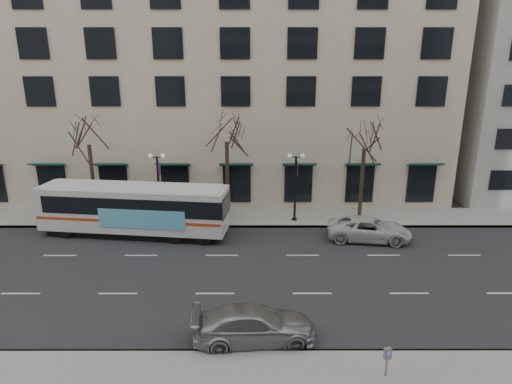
{
  "coord_description": "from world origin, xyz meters",
  "views": [
    {
      "loc": [
        2.08,
        -21.89,
        11.25
      ],
      "look_at": [
        2.12,
        2.6,
        4.0
      ],
      "focal_mm": 30.0,
      "sensor_mm": 36.0,
      "label": 1
    }
  ],
  "objects_px": {
    "tree_far_left": "(88,132)",
    "silver_car": "(254,325)",
    "lamp_post_right": "(295,184)",
    "tree_far_right": "(365,135)",
    "city_bus": "(135,208)",
    "pay_station": "(387,356)",
    "tree_far_mid": "(226,129)",
    "white_pickup": "(369,229)",
    "lamp_post_left": "(159,184)"
  },
  "relations": [
    {
      "from": "tree_far_mid",
      "to": "white_pickup",
      "type": "xyz_separation_m",
      "value": [
        9.69,
        -4.0,
        -6.14
      ]
    },
    {
      "from": "tree_far_mid",
      "to": "tree_far_right",
      "type": "relative_size",
      "value": 1.06
    },
    {
      "from": "pay_station",
      "to": "silver_car",
      "type": "bearing_deg",
      "value": 138.24
    },
    {
      "from": "lamp_post_left",
      "to": "tree_far_left",
      "type": "bearing_deg",
      "value": 173.17
    },
    {
      "from": "lamp_post_left",
      "to": "silver_car",
      "type": "bearing_deg",
      "value": -64.0
    },
    {
      "from": "lamp_post_right",
      "to": "tree_far_mid",
      "type": "bearing_deg",
      "value": 173.17
    },
    {
      "from": "tree_far_right",
      "to": "tree_far_left",
      "type": "bearing_deg",
      "value": 180.0
    },
    {
      "from": "pay_station",
      "to": "city_bus",
      "type": "bearing_deg",
      "value": 116.1
    },
    {
      "from": "tree_far_mid",
      "to": "lamp_post_right",
      "type": "height_order",
      "value": "tree_far_mid"
    },
    {
      "from": "tree_far_mid",
      "to": "pay_station",
      "type": "relative_size",
      "value": 7.23
    },
    {
      "from": "tree_far_right",
      "to": "lamp_post_left",
      "type": "bearing_deg",
      "value": -177.71
    },
    {
      "from": "tree_far_right",
      "to": "lamp_post_right",
      "type": "relative_size",
      "value": 1.55
    },
    {
      "from": "tree_far_right",
      "to": "lamp_post_left",
      "type": "xyz_separation_m",
      "value": [
        -14.99,
        -0.6,
        -3.48
      ]
    },
    {
      "from": "lamp_post_right",
      "to": "pay_station",
      "type": "xyz_separation_m",
      "value": [
        1.93,
        -16.74,
        -1.94
      ]
    },
    {
      "from": "lamp_post_right",
      "to": "silver_car",
      "type": "height_order",
      "value": "lamp_post_right"
    },
    {
      "from": "tree_far_left",
      "to": "silver_car",
      "type": "height_order",
      "value": "tree_far_left"
    },
    {
      "from": "lamp_post_left",
      "to": "pay_station",
      "type": "height_order",
      "value": "lamp_post_left"
    },
    {
      "from": "lamp_post_left",
      "to": "lamp_post_right",
      "type": "height_order",
      "value": "same"
    },
    {
      "from": "tree_far_mid",
      "to": "lamp_post_left",
      "type": "relative_size",
      "value": 1.64
    },
    {
      "from": "tree_far_right",
      "to": "white_pickup",
      "type": "distance_m",
      "value": 6.94
    },
    {
      "from": "tree_far_mid",
      "to": "pay_station",
      "type": "bearing_deg",
      "value": -68.19
    },
    {
      "from": "tree_far_mid",
      "to": "lamp_post_left",
      "type": "height_order",
      "value": "tree_far_mid"
    },
    {
      "from": "city_bus",
      "to": "silver_car",
      "type": "bearing_deg",
      "value": -48.49
    },
    {
      "from": "tree_far_mid",
      "to": "silver_car",
      "type": "xyz_separation_m",
      "value": [
        2.03,
        -15.0,
        -6.15
      ]
    },
    {
      "from": "lamp_post_right",
      "to": "city_bus",
      "type": "xyz_separation_m",
      "value": [
        -11.15,
        -2.42,
        -1.04
      ]
    },
    {
      "from": "lamp_post_right",
      "to": "tree_far_right",
      "type": "bearing_deg",
      "value": 6.85
    },
    {
      "from": "silver_car",
      "to": "white_pickup",
      "type": "distance_m",
      "value": 13.4
    },
    {
      "from": "silver_car",
      "to": "pay_station",
      "type": "height_order",
      "value": "silver_car"
    },
    {
      "from": "tree_far_mid",
      "to": "tree_far_right",
      "type": "distance_m",
      "value": 10.01
    },
    {
      "from": "white_pickup",
      "to": "lamp_post_right",
      "type": "bearing_deg",
      "value": 62.0
    },
    {
      "from": "pay_station",
      "to": "lamp_post_right",
      "type": "bearing_deg",
      "value": 80.28
    },
    {
      "from": "tree_far_left",
      "to": "silver_car",
      "type": "distance_m",
      "value": 20.13
    },
    {
      "from": "tree_far_mid",
      "to": "lamp_post_right",
      "type": "xyz_separation_m",
      "value": [
        5.01,
        -0.6,
        -3.96
      ]
    },
    {
      "from": "tree_far_right",
      "to": "white_pickup",
      "type": "relative_size",
      "value": 1.47
    },
    {
      "from": "city_bus",
      "to": "pay_station",
      "type": "relative_size",
      "value": 11.07
    },
    {
      "from": "tree_far_left",
      "to": "tree_far_right",
      "type": "distance_m",
      "value": 20.0
    },
    {
      "from": "white_pickup",
      "to": "pay_station",
      "type": "height_order",
      "value": "white_pickup"
    },
    {
      "from": "tree_far_right",
      "to": "pay_station",
      "type": "bearing_deg",
      "value": -100.01
    },
    {
      "from": "tree_far_left",
      "to": "silver_car",
      "type": "relative_size",
      "value": 1.6
    },
    {
      "from": "lamp_post_left",
      "to": "silver_car",
      "type": "distance_m",
      "value": 16.17
    },
    {
      "from": "tree_far_mid",
      "to": "white_pickup",
      "type": "distance_m",
      "value": 12.15
    },
    {
      "from": "tree_far_mid",
      "to": "tree_far_left",
      "type": "bearing_deg",
      "value": -180.0
    },
    {
      "from": "city_bus",
      "to": "silver_car",
      "type": "height_order",
      "value": "city_bus"
    },
    {
      "from": "tree_far_left",
      "to": "pay_station",
      "type": "xyz_separation_m",
      "value": [
        16.94,
        -17.34,
        -5.69
      ]
    },
    {
      "from": "lamp_post_left",
      "to": "city_bus",
      "type": "distance_m",
      "value": 2.87
    },
    {
      "from": "tree_far_mid",
      "to": "lamp_post_left",
      "type": "xyz_separation_m",
      "value": [
        -4.99,
        -0.6,
        -3.96
      ]
    },
    {
      "from": "lamp_post_left",
      "to": "lamp_post_right",
      "type": "relative_size",
      "value": 1.0
    },
    {
      "from": "lamp_post_left",
      "to": "lamp_post_right",
      "type": "xyz_separation_m",
      "value": [
        10.0,
        0.0,
        0.0
      ]
    },
    {
      "from": "silver_car",
      "to": "lamp_post_left",
      "type": "bearing_deg",
      "value": 21.21
    },
    {
      "from": "lamp_post_left",
      "to": "white_pickup",
      "type": "bearing_deg",
      "value": -13.04
    }
  ]
}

